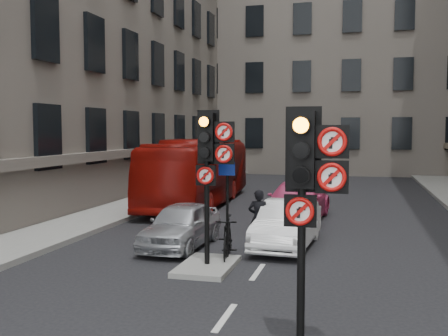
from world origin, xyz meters
The scene contains 12 objects.
pavement_left centered at (-7.20, 12.00, 0.08)m, with size 3.00×50.00×0.16m, color gray.
centre_island centered at (-1.20, 5.00, 0.06)m, with size 1.20×2.00×0.12m, color gray.
building_far centered at (0.00, 38.00, 10.00)m, with size 30.00×14.00×20.00m, color slate.
signal_near centered at (1.49, 0.99, 2.58)m, with size 0.91×0.40×3.58m.
signal_far centered at (-1.11, 4.99, 2.70)m, with size 0.91×0.40×3.58m.
car_silver centered at (-2.53, 7.00, 0.62)m, with size 1.46×3.64×1.24m, color #B3B5BB.
car_white centered at (0.31, 7.75, 0.64)m, with size 1.35×3.86×1.27m, color white.
car_pink centered at (0.07, 12.12, 0.69)m, with size 1.93×4.74×1.38m, color #C2396A.
bus_red centered at (-4.50, 15.05, 1.42)m, with size 2.38×10.19×2.84m, color maroon.
motorcycle centered at (-0.96, 6.00, 0.55)m, with size 0.51×1.81×1.09m, color black.
motorcyclist centered at (-0.46, 7.54, 0.80)m, with size 0.59×0.38×1.61m, color black.
info_sign centered at (-0.90, 5.73, 1.63)m, with size 0.40×0.13×2.33m.
Camera 1 is at (2.18, -6.54, 3.24)m, focal length 42.00 mm.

